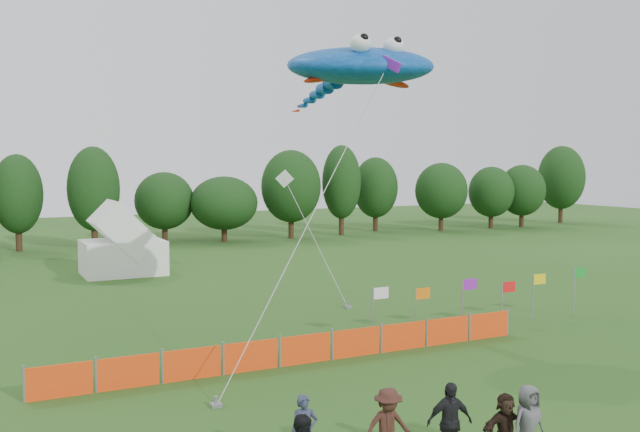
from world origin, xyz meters
name	(u,v)px	position (x,y,z in m)	size (l,w,h in m)	color
treeline	(125,195)	(1.61, 44.93, 4.18)	(104.57, 8.78, 8.36)	#382314
tent_right	(123,246)	(-1.49, 30.15, 1.74)	(4.87, 3.90, 3.44)	white
barrier_fence	(305,349)	(0.19, 7.51, 0.50)	(17.90, 0.06, 1.00)	#F33F0D
flag_row	(484,295)	(9.22, 9.06, 1.37)	(10.73, 0.73, 2.21)	gray
spectator_a	(304,432)	(-3.44, -0.08, 0.85)	(0.62, 0.40, 1.69)	#2C3149
spectator_c	(388,428)	(-1.70, -0.84, 0.91)	(1.18, 0.68, 1.83)	#3A1D17
spectator_d	(449,422)	(-0.31, -1.27, 0.94)	(1.10, 0.46, 1.88)	black
spectator_e	(528,423)	(1.35, -2.03, 0.90)	(0.88, 0.57, 1.80)	#4E4D52
spectator_f	(506,426)	(0.96, -1.72, 0.79)	(1.46, 0.46, 1.57)	black
stingray_kite	(356,68)	(3.95, 10.69, 10.63)	(11.51, 13.38, 11.70)	blue
small_kite_white	(303,215)	(6.27, 20.62, 4.03)	(1.08, 8.64, 6.50)	silver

